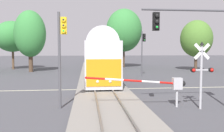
{
  "coord_description": "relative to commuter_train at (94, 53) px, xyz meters",
  "views": [
    {
      "loc": [
        -1.31,
        -20.79,
        3.54
      ],
      "look_at": [
        0.97,
        0.76,
        2.0
      ],
      "focal_mm": 38.03,
      "sensor_mm": 36.0,
      "label": 1
    }
  ],
  "objects": [
    {
      "name": "railway_track",
      "position": [
        -0.0,
        -26.22,
        -2.64
      ],
      "size": [
        4.4,
        80.0,
        0.32
      ],
      "color": "gray",
      "rests_on": "ground"
    },
    {
      "name": "crossing_signal_mast",
      "position": [
        5.36,
        -33.83,
        -0.3
      ],
      "size": [
        1.36,
        0.44,
        3.99
      ],
      "color": "#B2B2B7",
      "rests_on": "ground"
    },
    {
      "name": "crossing_gate_near",
      "position": [
        3.43,
        -33.18,
        -1.29
      ],
      "size": [
        6.12,
        0.4,
        1.95
      ],
      "color": "#B7B7BC",
      "rests_on": "ground"
    },
    {
      "name": "commuter_train",
      "position": [
        0.0,
        0.0,
        0.0
      ],
      "size": [
        3.04,
        61.03,
        5.16
      ],
      "color": "silver",
      "rests_on": "railway_track"
    },
    {
      "name": "traffic_signal_far_side",
      "position": [
        5.85,
        -17.1,
        1.16
      ],
      "size": [
        0.53,
        0.38,
        5.82
      ],
      "color": "#4C4C51",
      "rests_on": "ground"
    },
    {
      "name": "ground_plane",
      "position": [
        -0.0,
        -26.22,
        -2.73
      ],
      "size": [
        220.0,
        220.0,
        0.0
      ],
      "primitive_type": "plane",
      "color": "#47474C"
    },
    {
      "name": "elm_centre_background",
      "position": [
        5.84,
        -1.35,
        4.44
      ],
      "size": [
        6.91,
        6.91,
        11.29
      ],
      "color": "#4C3828",
      "rests_on": "ground"
    },
    {
      "name": "traffic_signal_near_right",
      "position": [
        5.49,
        -34.21,
        1.81
      ],
      "size": [
        5.83,
        0.38,
        5.96
      ],
      "color": "#4C4C51",
      "rests_on": "ground"
    },
    {
      "name": "traffic_signal_median",
      "position": [
        -2.8,
        -32.8,
        1.09
      ],
      "size": [
        0.53,
        0.38,
        5.72
      ],
      "color": "#4C4C51",
      "rests_on": "ground"
    },
    {
      "name": "pine_left_background",
      "position": [
        -14.27,
        -3.71,
        3.02
      ],
      "size": [
        6.07,
        6.07,
        8.46
      ],
      "color": "brown",
      "rests_on": "ground"
    },
    {
      "name": "maple_right_background",
      "position": [
        16.61,
        -9.51,
        2.53
      ],
      "size": [
        5.17,
        5.17,
        8.29
      ],
      "color": "#4C3828",
      "rests_on": "ground"
    },
    {
      "name": "oak_behind_train",
      "position": [
        -10.04,
        -9.0,
        3.16
      ],
      "size": [
        4.79,
        4.79,
        9.53
      ],
      "color": "#4C3828",
      "rests_on": "ground"
    },
    {
      "name": "road_centre_stripe",
      "position": [
        -0.0,
        -26.22,
        -2.73
      ],
      "size": [
        44.0,
        0.2,
        0.01
      ],
      "color": "beige",
      "rests_on": "ground"
    }
  ]
}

